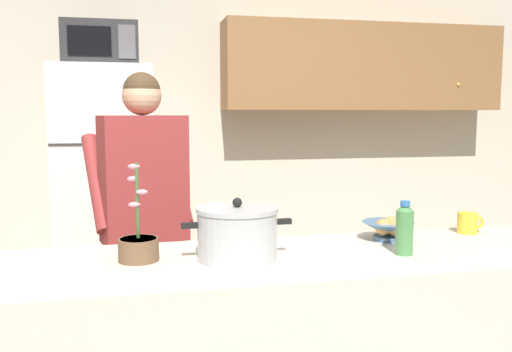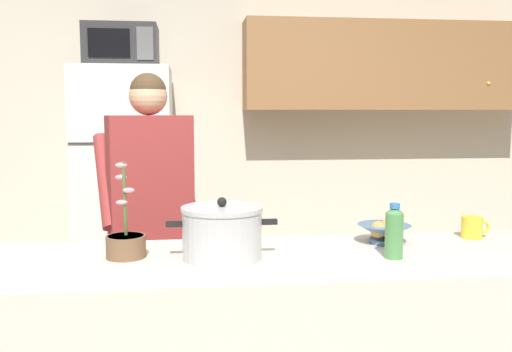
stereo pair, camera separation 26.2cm
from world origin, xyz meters
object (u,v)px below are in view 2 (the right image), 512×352
(refrigerator, at_px, (126,196))
(bread_bowl, at_px, (384,232))
(microwave, at_px, (122,46))
(coffee_mug, at_px, (472,227))
(bottle_near_edge, at_px, (394,232))
(cooking_pot, at_px, (222,233))
(potted_orchid, at_px, (126,242))
(person_near_pot, at_px, (150,194))

(refrigerator, relative_size, bread_bowl, 7.94)
(refrigerator, xyz_separation_m, microwave, (0.00, -0.02, 1.03))
(coffee_mug, xyz_separation_m, bottle_near_edge, (-0.47, -0.29, 0.06))
(cooking_pot, distance_m, coffee_mug, 1.14)
(cooking_pot, distance_m, potted_orchid, 0.37)
(cooking_pot, bearing_deg, microwave, 107.14)
(cooking_pot, height_order, potted_orchid, potted_orchid)
(microwave, height_order, cooking_pot, microwave)
(microwave, xyz_separation_m, potted_orchid, (0.20, -1.77, -0.94))
(cooking_pot, relative_size, coffee_mug, 3.20)
(microwave, bearing_deg, potted_orchid, -83.56)
(refrigerator, bearing_deg, bottle_near_edge, -57.80)
(bread_bowl, relative_size, bottle_near_edge, 1.06)
(cooking_pot, bearing_deg, bread_bowl, 13.15)
(cooking_pot, height_order, bottle_near_edge, cooking_pot)
(microwave, relative_size, coffee_mug, 3.66)
(refrigerator, relative_size, coffee_mug, 13.56)
(bottle_near_edge, xyz_separation_m, potted_orchid, (-1.01, 0.13, -0.04))
(microwave, bearing_deg, person_near_pot, -76.33)
(refrigerator, height_order, person_near_pot, refrigerator)
(microwave, distance_m, bottle_near_edge, 2.42)
(microwave, distance_m, bread_bowl, 2.29)
(microwave, bearing_deg, bread_bowl, -52.94)
(person_near_pot, height_order, potted_orchid, person_near_pot)
(person_near_pot, distance_m, potted_orchid, 0.80)
(bread_bowl, relative_size, potted_orchid, 0.61)
(person_near_pot, distance_m, cooking_pot, 0.92)
(person_near_pot, distance_m, bottle_near_edge, 1.35)
(potted_orchid, bearing_deg, bread_bowl, 5.50)
(refrigerator, bearing_deg, coffee_mug, -44.20)
(refrigerator, distance_m, coffee_mug, 2.35)
(cooking_pot, bearing_deg, coffee_mug, 10.92)
(bread_bowl, distance_m, potted_orchid, 1.06)
(cooking_pot, relative_size, potted_orchid, 1.14)
(microwave, distance_m, person_near_pot, 1.32)
(refrigerator, distance_m, potted_orchid, 1.80)
(refrigerator, height_order, cooking_pot, refrigerator)
(refrigerator, relative_size, cooking_pot, 4.24)
(bread_bowl, bearing_deg, person_near_pot, 145.74)
(bottle_near_edge, height_order, potted_orchid, potted_orchid)
(refrigerator, height_order, bottle_near_edge, refrigerator)
(cooking_pot, bearing_deg, potted_orchid, 170.60)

